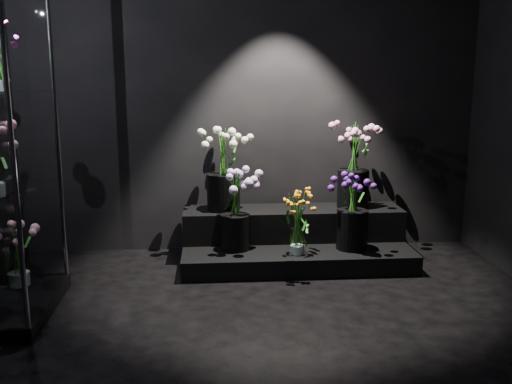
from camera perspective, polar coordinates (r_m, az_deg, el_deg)
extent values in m
plane|color=black|center=(3.40, 1.70, -15.59)|extent=(4.00, 4.00, 0.00)
plane|color=black|center=(5.01, -0.65, 9.97)|extent=(4.00, 0.00, 4.00)
plane|color=black|center=(1.06, 13.61, 2.38)|extent=(4.00, 0.00, 4.00)
cube|color=black|center=(4.82, 3.99, -6.16)|extent=(1.88, 0.83, 0.16)
cube|color=black|center=(4.95, 3.68, -3.12)|extent=(1.88, 0.42, 0.26)
cube|color=black|center=(4.19, -23.45, -10.40)|extent=(0.58, 0.96, 0.10)
cylinder|color=white|center=(4.52, 4.15, -4.94)|extent=(0.12, 0.12, 0.21)
cylinder|color=black|center=(4.62, -2.08, -4.03)|extent=(0.23, 0.23, 0.29)
cylinder|color=black|center=(4.70, 9.59, -3.72)|extent=(0.25, 0.25, 0.32)
cylinder|color=black|center=(4.84, -3.26, 0.01)|extent=(0.28, 0.28, 0.31)
cylinder|color=black|center=(5.00, 9.66, 0.33)|extent=(0.27, 0.27, 0.33)
cylinder|color=white|center=(4.35, -22.69, -6.91)|extent=(0.16, 0.16, 0.28)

